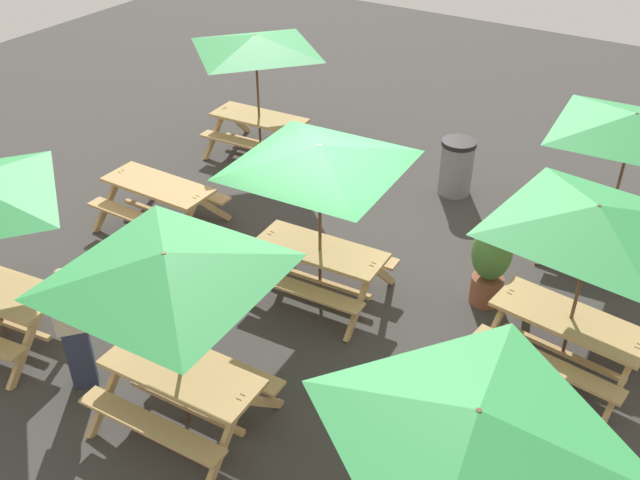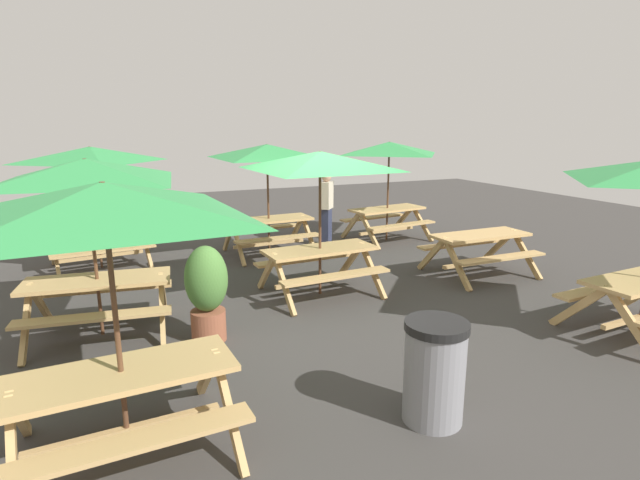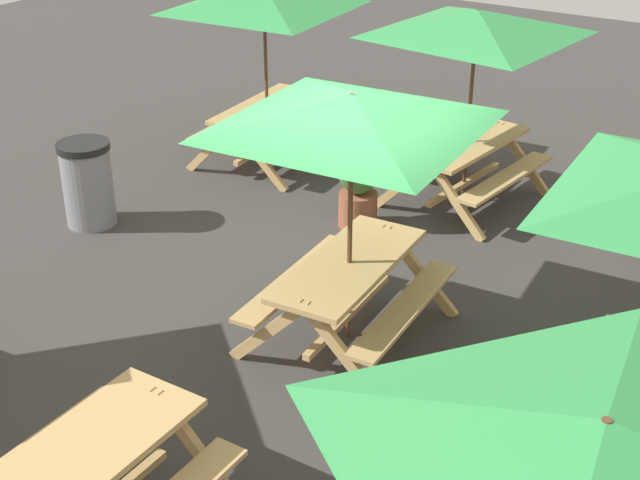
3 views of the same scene
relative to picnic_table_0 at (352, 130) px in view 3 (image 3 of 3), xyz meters
name	(u,v)px [view 3 (image 3 of 3)]	position (x,y,z in m)	size (l,w,h in m)	color
ground_plane	(333,318)	(0.18, 0.27, -1.99)	(26.67, 26.67, 0.00)	#3D3A38
picnic_table_0	(352,130)	(0.00, 0.00, 0.00)	(2.82, 2.82, 2.34)	tan
picnic_table_2	(264,11)	(3.10, 3.07, 0.00)	(2.82, 2.82, 2.34)	tan
picnic_table_6	(476,38)	(3.28, 0.33, 0.00)	(2.81, 2.81, 2.34)	tan
trash_bin_gray	(88,183)	(0.45, 3.68, -1.49)	(0.59, 0.59, 0.98)	gray
potted_plant_0	(359,171)	(2.02, 1.07, -1.32)	(0.54, 0.54, 1.25)	#935138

